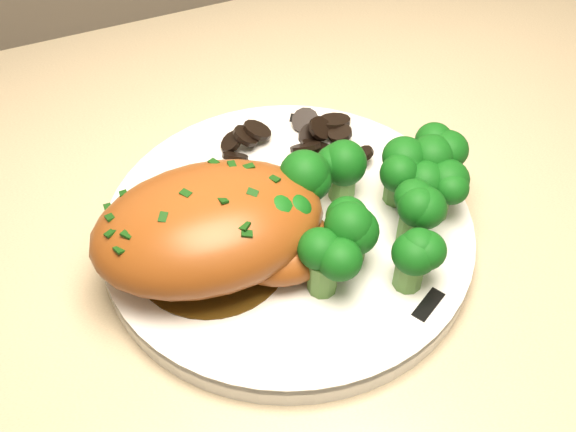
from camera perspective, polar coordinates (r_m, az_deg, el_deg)
name	(u,v)px	position (r m, az deg, el deg)	size (l,w,h in m)	color
counter	(432,359)	(1.02, 11.27, -10.99)	(1.91, 0.64, 0.94)	brown
plate	(288,232)	(0.58, 0.00, -1.31)	(0.29, 0.29, 0.02)	silver
rim_accent_0	(307,120)	(0.66, 1.49, 7.63)	(0.03, 0.01, 0.00)	black
rim_accent_1	(130,272)	(0.55, -12.38, -4.38)	(0.03, 0.01, 0.00)	black
rim_accent_2	(428,305)	(0.53, 11.03, -6.92)	(0.03, 0.01, 0.00)	black
gravy_pool	(212,255)	(0.55, -6.02, -3.12)	(0.12, 0.12, 0.00)	#3E290B
chicken_breast	(218,229)	(0.53, -5.59, -1.05)	(0.18, 0.13, 0.07)	brown
mushroom_pile	(288,153)	(0.62, 0.01, 5.01)	(0.11, 0.08, 0.03)	black
broccoli_florets	(371,208)	(0.55, 6.58, 0.63)	(0.17, 0.13, 0.05)	#508136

